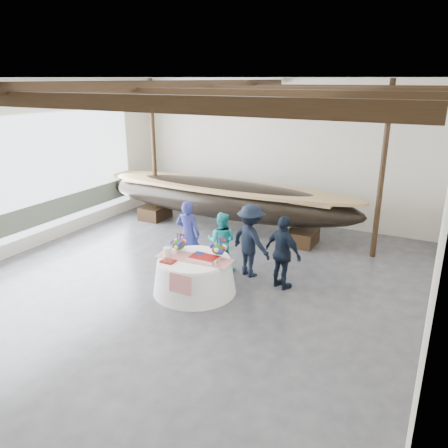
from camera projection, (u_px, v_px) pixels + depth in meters
The scene contains 14 objects.
floor at pixel (177, 291), 9.70m from camera, with size 10.00×12.00×0.01m, color #3D3D42.
wall_back at pixel (278, 152), 14.02m from camera, with size 10.00×0.02×4.50m, color silver.
wall_left at pixel (11, 170), 11.18m from camera, with size 0.02×12.00×4.50m, color silver.
wall_right at pixel (441, 230), 6.78m from camera, with size 0.02×12.00×4.50m, color silver.
ceiling at pixel (169, 78), 8.27m from camera, with size 10.00×12.00×0.01m, color white.
pavilion_structure at pixel (190, 103), 9.03m from camera, with size 9.80×11.76×4.50m.
open_bay at pixel (46, 179), 12.13m from camera, with size 0.03×7.00×3.20m.
longboat_display at pixel (223, 198), 13.25m from camera, with size 8.54×1.71×1.60m.
banquet_table at pixel (194, 275), 9.57m from camera, with size 1.83×1.83×0.79m.
tabletop_items at pixel (195, 250), 9.53m from camera, with size 1.73×0.96×0.40m.
guest_woman_blue at pixel (188, 234), 10.79m from camera, with size 0.61×0.40×1.68m, color navy.
guest_woman_teal at pixel (222, 242), 10.57m from camera, with size 0.71×0.56×1.47m, color #22ABAF.
guest_man_left at pixel (251, 241), 10.22m from camera, with size 1.13×0.65×1.76m, color black.
guest_man_right at pixel (283, 253), 9.60m from camera, with size 0.99×0.41×1.68m, color black.
Camera 1 is at (4.98, -7.23, 4.50)m, focal length 35.00 mm.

